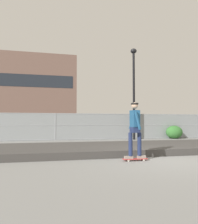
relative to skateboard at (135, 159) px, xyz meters
The scene contains 10 objects.
ground_plane 0.85m from the skateboard, ahead, with size 120.00×120.00×0.00m, color slate.
gravel_berm 2.62m from the skateboard, 71.03° to the left, with size 15.78×3.81×0.26m, color #3D3A38.
skateboard is the anchor object (origin of this frame).
skater 1.05m from the skateboard, behind, with size 0.72×0.58×1.82m.
chain_fence 8.81m from the skateboard, 84.42° to the left, with size 18.15×0.06×1.85m.
street_lamp 9.69m from the skateboard, 67.91° to the left, with size 0.44×0.44×6.55m.
parked_car_near 12.33m from the skateboard, 108.80° to the left, with size 4.46×2.06×1.66m.
parked_car_mid 12.28m from the skateboard, 77.63° to the left, with size 4.47×2.09×1.66m.
library_building 47.55m from the skateboard, 98.09° to the left, with size 20.04×14.07×15.27m.
shrub_left 10.62m from the skateboard, 51.61° to the left, with size 1.26×1.03×0.97m.
Camera 1 is at (-3.67, -6.82, 1.25)m, focal length 36.05 mm.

